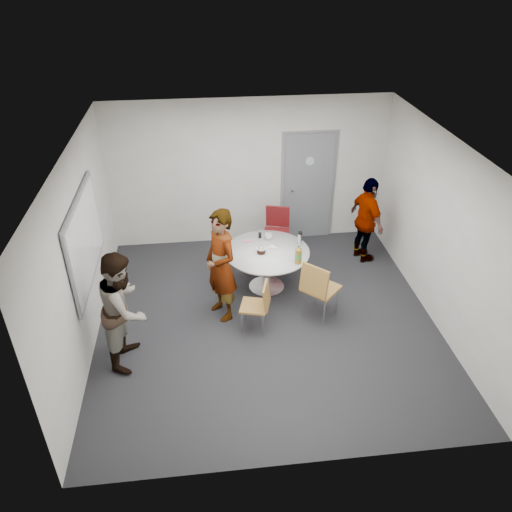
{
  "coord_description": "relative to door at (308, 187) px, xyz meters",
  "views": [
    {
      "loc": [
        -0.85,
        -5.85,
        4.83
      ],
      "look_at": [
        -0.13,
        0.25,
        0.99
      ],
      "focal_mm": 35.0,
      "sensor_mm": 36.0,
      "label": 1
    }
  ],
  "objects": [
    {
      "name": "floor",
      "position": [
        -1.1,
        -2.48,
        -1.03
      ],
      "size": [
        5.0,
        5.0,
        0.0
      ],
      "primitive_type": "plane",
      "color": "#232327",
      "rests_on": "ground"
    },
    {
      "name": "person_left",
      "position": [
        -3.05,
        -3.05,
        -0.2
      ],
      "size": [
        0.74,
        0.89,
        1.66
      ],
      "primitive_type": "imported",
      "rotation": [
        0.0,
        0.0,
        1.43
      ],
      "color": "white",
      "rests_on": "floor"
    },
    {
      "name": "wall_back",
      "position": [
        -1.1,
        0.02,
        0.32
      ],
      "size": [
        5.0,
        0.0,
        5.0
      ],
      "primitive_type": "plane",
      "rotation": [
        1.57,
        0.0,
        0.0
      ],
      "color": "silver",
      "rests_on": "floor"
    },
    {
      "name": "wall_right",
      "position": [
        1.4,
        -2.48,
        0.32
      ],
      "size": [
        0.0,
        5.0,
        5.0
      ],
      "primitive_type": "plane",
      "rotation": [
        1.57,
        0.0,
        -1.57
      ],
      "color": "silver",
      "rests_on": "floor"
    },
    {
      "name": "wall_left",
      "position": [
        -3.6,
        -2.48,
        0.32
      ],
      "size": [
        0.0,
        5.0,
        5.0
      ],
      "primitive_type": "plane",
      "rotation": [
        1.57,
        0.0,
        1.57
      ],
      "color": "silver",
      "rests_on": "floor"
    },
    {
      "name": "chair_far",
      "position": [
        -0.67,
        -0.62,
        -0.46
      ],
      "size": [
        0.55,
        0.58,
        0.93
      ],
      "rotation": [
        0.0,
        0.0,
        2.87
      ],
      "color": "maroon",
      "rests_on": "floor"
    },
    {
      "name": "person_main",
      "position": [
        -1.75,
        -2.26,
        -0.14
      ],
      "size": [
        0.67,
        0.77,
        1.77
      ],
      "primitive_type": "imported",
      "rotation": [
        0.0,
        0.0,
        -1.1
      ],
      "color": "#A5C6EA",
      "rests_on": "floor"
    },
    {
      "name": "person_right",
      "position": [
        0.85,
        -0.96,
        -0.25
      ],
      "size": [
        0.6,
        0.98,
        1.56
      ],
      "primitive_type": "imported",
      "rotation": [
        0.0,
        0.0,
        1.83
      ],
      "color": "black",
      "rests_on": "floor"
    },
    {
      "name": "whiteboard",
      "position": [
        -3.56,
        -2.28,
        0.42
      ],
      "size": [
        0.04,
        1.9,
        1.25
      ],
      "color": "gray",
      "rests_on": "wall_left"
    },
    {
      "name": "chair_near_right",
      "position": [
        -0.35,
        -2.53,
        -0.43
      ],
      "size": [
        0.68,
        0.68,
        0.98
      ],
      "rotation": [
        0.0,
        0.0,
        -0.78
      ],
      "color": "olive",
      "rests_on": "floor"
    },
    {
      "name": "wall_front",
      "position": [
        -1.1,
        -4.98,
        0.32
      ],
      "size": [
        5.0,
        0.0,
        5.0
      ],
      "primitive_type": "plane",
      "rotation": [
        -1.57,
        0.0,
        0.0
      ],
      "color": "silver",
      "rests_on": "floor"
    },
    {
      "name": "door",
      "position": [
        0.0,
        0.0,
        0.0
      ],
      "size": [
        1.02,
        0.17,
        2.12
      ],
      "color": "slate",
      "rests_on": "wall_back"
    },
    {
      "name": "chair_near_left",
      "position": [
        -1.23,
        -2.67,
        -0.55
      ],
      "size": [
        0.49,
        0.47,
        0.79
      ],
      "rotation": [
        0.0,
        0.0,
        1.3
      ],
      "color": "olive",
      "rests_on": "floor"
    },
    {
      "name": "ceiling",
      "position": [
        -1.1,
        -2.48,
        1.67
      ],
      "size": [
        5.0,
        5.0,
        0.0
      ],
      "primitive_type": "plane",
      "rotation": [
        3.14,
        0.0,
        0.0
      ],
      "color": "silver",
      "rests_on": "wall_back"
    },
    {
      "name": "table",
      "position": [
        -0.95,
        -1.65,
        -0.42
      ],
      "size": [
        1.35,
        1.35,
        1.02
      ],
      "color": "silver",
      "rests_on": "floor"
    }
  ]
}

